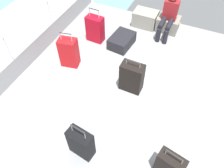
% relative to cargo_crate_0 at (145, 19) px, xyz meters
% --- Properties ---
extents(ground_plane, '(4.40, 5.20, 0.06)m').
position_rel_cargo_crate_0_xyz_m(ground_plane, '(0.30, -2.13, -0.23)').
color(ground_plane, '#939699').
extents(gunwale_port, '(0.06, 5.20, 0.45)m').
position_rel_cargo_crate_0_xyz_m(gunwale_port, '(-1.87, -2.13, 0.02)').
color(gunwale_port, '#939699').
rests_on(gunwale_port, ground_plane).
extents(railing_port, '(0.04, 4.20, 1.02)m').
position_rel_cargo_crate_0_xyz_m(railing_port, '(-1.87, -2.13, 0.58)').
color(railing_port, silver).
rests_on(railing_port, ground_plane).
extents(cargo_crate_0, '(0.64, 0.42, 0.41)m').
position_rel_cargo_crate_0_xyz_m(cargo_crate_0, '(0.00, 0.00, 0.00)').
color(cargo_crate_0, gray).
rests_on(cargo_crate_0, ground_plane).
extents(cargo_crate_1, '(0.58, 0.44, 0.37)m').
position_rel_cargo_crate_0_xyz_m(cargo_crate_1, '(0.60, 0.05, -0.02)').
color(cargo_crate_1, gray).
rests_on(cargo_crate_1, ground_plane).
extents(passenger_seated, '(0.34, 0.66, 1.07)m').
position_rel_cargo_crate_0_xyz_m(passenger_seated, '(0.60, -0.13, 0.35)').
color(passenger_seated, maroon).
rests_on(passenger_seated, ground_plane).
extents(suitcase_0, '(0.45, 0.27, 0.76)m').
position_rel_cargo_crate_0_xyz_m(suitcase_0, '(0.46, -2.18, 0.12)').
color(suitcase_0, black).
rests_on(suitcase_0, ground_plane).
extents(suitcase_1, '(0.53, 0.70, 0.27)m').
position_rel_cargo_crate_0_xyz_m(suitcase_1, '(-0.24, -1.01, -0.07)').
color(suitcase_1, black).
rests_on(suitcase_1, ground_plane).
extents(suitcase_2, '(0.44, 0.28, 0.65)m').
position_rel_cargo_crate_0_xyz_m(suitcase_2, '(1.59, -3.54, 0.06)').
color(suitcase_2, black).
rests_on(suitcase_2, ground_plane).
extents(suitcase_3, '(0.42, 0.26, 0.86)m').
position_rel_cargo_crate_0_xyz_m(suitcase_3, '(-0.91, -1.08, 0.12)').
color(suitcase_3, '#B70C1E').
rests_on(suitcase_3, ground_plane).
extents(suitcase_4, '(0.42, 0.33, 0.84)m').
position_rel_cargo_crate_0_xyz_m(suitcase_4, '(-1.03, -2.08, 0.13)').
color(suitcase_4, red).
rests_on(suitcase_4, ground_plane).
extents(suitcase_5, '(0.42, 0.26, 0.76)m').
position_rel_cargo_crate_0_xyz_m(suitcase_5, '(0.23, -3.78, 0.09)').
color(suitcase_5, black).
rests_on(suitcase_5, ground_plane).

